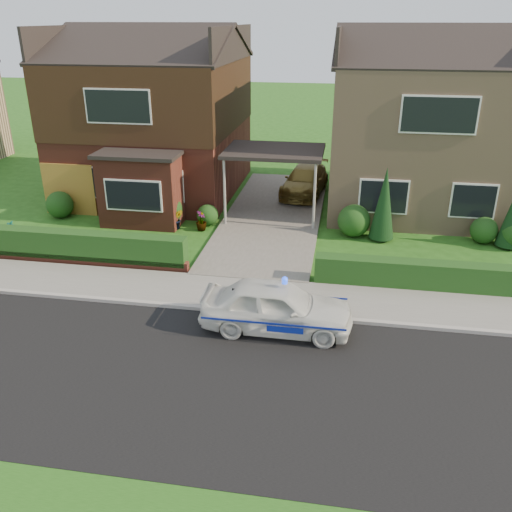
# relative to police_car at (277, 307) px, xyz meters

# --- Properties ---
(ground) EXTENTS (120.00, 120.00, 0.00)m
(ground) POSITION_rel_police_car_xyz_m (-1.25, -2.40, -0.66)
(ground) COLOR #205115
(ground) RESTS_ON ground
(road) EXTENTS (60.00, 6.00, 0.02)m
(road) POSITION_rel_police_car_xyz_m (-1.25, -2.40, -0.66)
(road) COLOR black
(road) RESTS_ON ground
(kerb) EXTENTS (60.00, 0.16, 0.12)m
(kerb) POSITION_rel_police_car_xyz_m (-1.25, 0.65, -0.60)
(kerb) COLOR #9E9993
(kerb) RESTS_ON ground
(sidewalk) EXTENTS (60.00, 2.00, 0.10)m
(sidewalk) POSITION_rel_police_car_xyz_m (-1.25, 1.70, -0.61)
(sidewalk) COLOR slate
(sidewalk) RESTS_ON ground
(driveway) EXTENTS (3.80, 12.00, 0.12)m
(driveway) POSITION_rel_police_car_xyz_m (-1.25, 8.60, -0.60)
(driveway) COLOR #666059
(driveway) RESTS_ON ground
(house_left) EXTENTS (7.50, 9.53, 7.25)m
(house_left) POSITION_rel_police_car_xyz_m (-7.04, 11.50, 3.15)
(house_left) COLOR maroon
(house_left) RESTS_ON ground
(house_right) EXTENTS (7.50, 8.06, 7.25)m
(house_right) POSITION_rel_police_car_xyz_m (4.55, 11.59, 3.00)
(house_right) COLOR tan
(house_right) RESTS_ON ground
(carport_link) EXTENTS (3.80, 3.00, 2.77)m
(carport_link) POSITION_rel_police_car_xyz_m (-1.25, 8.55, 1.99)
(carport_link) COLOR black
(carport_link) RESTS_ON ground
(garage_door) EXTENTS (2.20, 0.10, 2.10)m
(garage_door) POSITION_rel_police_car_xyz_m (-9.50, 7.56, 0.39)
(garage_door) COLOR brown
(garage_door) RESTS_ON ground
(dwarf_wall) EXTENTS (7.70, 0.25, 0.36)m
(dwarf_wall) POSITION_rel_police_car_xyz_m (-7.05, 2.90, -0.48)
(dwarf_wall) COLOR maroon
(dwarf_wall) RESTS_ON ground
(hedge_left) EXTENTS (7.50, 0.55, 0.90)m
(hedge_left) POSITION_rel_police_car_xyz_m (-7.05, 3.05, -0.66)
(hedge_left) COLOR #123915
(hedge_left) RESTS_ON ground
(hedge_right) EXTENTS (7.50, 0.55, 0.80)m
(hedge_right) POSITION_rel_police_car_xyz_m (4.55, 2.95, -0.66)
(hedge_right) COLOR #123915
(hedge_right) RESTS_ON ground
(shrub_left_far) EXTENTS (1.08, 1.08, 1.08)m
(shrub_left_far) POSITION_rel_police_car_xyz_m (-9.75, 7.10, -0.12)
(shrub_left_far) COLOR #123915
(shrub_left_far) RESTS_ON ground
(shrub_left_mid) EXTENTS (1.32, 1.32, 1.32)m
(shrub_left_mid) POSITION_rel_police_car_xyz_m (-5.25, 6.90, -0.00)
(shrub_left_mid) COLOR #123915
(shrub_left_mid) RESTS_ON ground
(shrub_left_near) EXTENTS (0.84, 0.84, 0.84)m
(shrub_left_near) POSITION_rel_police_car_xyz_m (-3.65, 7.20, -0.24)
(shrub_left_near) COLOR #123915
(shrub_left_near) RESTS_ON ground
(shrub_right_near) EXTENTS (1.20, 1.20, 1.20)m
(shrub_right_near) POSITION_rel_police_car_xyz_m (1.95, 7.00, -0.06)
(shrub_right_near) COLOR #123915
(shrub_right_near) RESTS_ON ground
(shrub_right_mid) EXTENTS (0.96, 0.96, 0.96)m
(shrub_right_mid) POSITION_rel_police_car_xyz_m (6.55, 7.10, -0.18)
(shrub_right_mid) COLOR #123915
(shrub_right_mid) RESTS_ON ground
(conifer_a) EXTENTS (0.90, 0.90, 2.60)m
(conifer_a) POSITION_rel_police_car_xyz_m (2.95, 6.80, 0.64)
(conifer_a) COLOR black
(conifer_a) RESTS_ON ground
(police_car) EXTENTS (3.58, 3.90, 1.49)m
(police_car) POSITION_rel_police_car_xyz_m (0.00, 0.00, 0.00)
(police_car) COLOR silver
(police_car) RESTS_ON ground
(driveway_car) EXTENTS (2.13, 4.28, 1.19)m
(driveway_car) POSITION_rel_police_car_xyz_m (-0.25, 11.62, 0.05)
(driveway_car) COLOR brown
(driveway_car) RESTS_ON driveway
(potted_plant_a) EXTENTS (0.45, 0.37, 0.74)m
(potted_plant_a) POSITION_rel_police_car_xyz_m (-10.25, 4.43, -0.30)
(potted_plant_a) COLOR gray
(potted_plant_a) RESTS_ON ground
(potted_plant_b) EXTENTS (0.53, 0.49, 0.77)m
(potted_plant_b) POSITION_rel_police_car_xyz_m (-4.69, 6.60, -0.28)
(potted_plant_b) COLOR gray
(potted_plant_b) RESTS_ON ground
(potted_plant_c) EXTENTS (0.44, 0.44, 0.75)m
(potted_plant_c) POSITION_rel_police_car_xyz_m (-3.75, 6.60, -0.29)
(potted_plant_c) COLOR gray
(potted_plant_c) RESTS_ON ground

